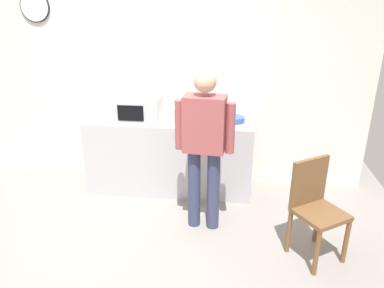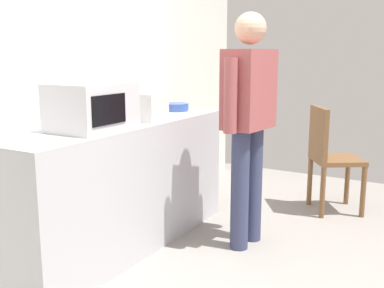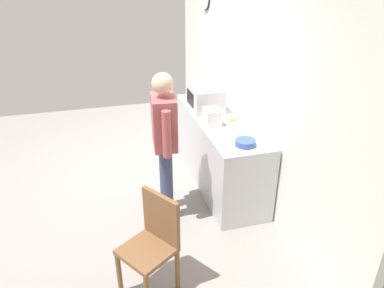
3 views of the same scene
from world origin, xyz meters
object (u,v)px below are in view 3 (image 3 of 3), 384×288
object	(u,v)px
fork_utensil	(264,139)
spoon_utensil	(221,105)
salad_bowl	(245,143)
toaster	(212,117)
person_standing	(165,137)
sandwich_plate	(231,120)
wooden_chair	(153,241)
microwave	(206,98)

from	to	relation	value
fork_utensil	spoon_utensil	world-z (taller)	same
salad_bowl	toaster	world-z (taller)	toaster
salad_bowl	spoon_utensil	bearing A→B (deg)	172.05
salad_bowl	person_standing	xyz separation A→B (m)	(-0.30, -0.80, 0.03)
fork_utensil	person_standing	xyz separation A→B (m)	(-0.23, -1.05, 0.06)
sandwich_plate	wooden_chair	bearing A→B (deg)	-41.54
microwave	sandwich_plate	world-z (taller)	microwave
toaster	fork_utensil	bearing A→B (deg)	37.94
toaster	wooden_chair	bearing A→B (deg)	-35.36
microwave	salad_bowl	bearing A→B (deg)	4.34
sandwich_plate	salad_bowl	bearing A→B (deg)	-8.00
microwave	sandwich_plate	bearing A→B (deg)	19.36
microwave	salad_bowl	size ratio (longest dim) A/B	2.30
salad_bowl	wooden_chair	xyz separation A→B (m)	(0.74, -1.13, -0.42)
microwave	wooden_chair	size ratio (longest dim) A/B	0.53
fork_utensil	wooden_chair	bearing A→B (deg)	-59.30
salad_bowl	toaster	bearing A→B (deg)	-164.64
spoon_utensil	wooden_chair	world-z (taller)	wooden_chair
toaster	wooden_chair	distance (m)	1.73
fork_utensil	spoon_utensil	xyz separation A→B (m)	(-1.14, -0.08, 0.00)
fork_utensil	person_standing	world-z (taller)	person_standing
salad_bowl	fork_utensil	xyz separation A→B (m)	(-0.07, 0.25, -0.03)
sandwich_plate	wooden_chair	size ratio (longest dim) A/B	0.25
microwave	toaster	world-z (taller)	microwave
sandwich_plate	salad_bowl	size ratio (longest dim) A/B	1.08
sandwich_plate	person_standing	bearing A→B (deg)	-69.75
sandwich_plate	person_standing	distance (m)	0.95
microwave	person_standing	bearing A→B (deg)	-40.97
microwave	fork_utensil	xyz separation A→B (m)	(1.05, 0.34, -0.15)
toaster	person_standing	world-z (taller)	person_standing
microwave	spoon_utensil	bearing A→B (deg)	109.84
microwave	person_standing	size ratio (longest dim) A/B	0.30
toaster	fork_utensil	distance (m)	0.69
microwave	wooden_chair	world-z (taller)	microwave
toaster	fork_utensil	size ratio (longest dim) A/B	1.29
sandwich_plate	toaster	distance (m)	0.27
toaster	microwave	bearing A→B (deg)	170.94
fork_utensil	wooden_chair	size ratio (longest dim) A/B	0.18
sandwich_plate	toaster	xyz separation A→B (m)	(0.02, -0.26, 0.08)
toaster	wooden_chair	size ratio (longest dim) A/B	0.23
spoon_utensil	wooden_chair	size ratio (longest dim) A/B	0.18
microwave	fork_utensil	size ratio (longest dim) A/B	2.94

